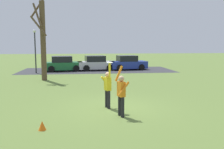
{
  "coord_description": "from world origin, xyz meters",
  "views": [
    {
      "loc": [
        -1.35,
        -10.53,
        2.91
      ],
      "look_at": [
        -0.1,
        0.07,
        1.53
      ],
      "focal_mm": 38.2,
      "sensor_mm": 36.0,
      "label": 1
    }
  ],
  "objects_px": {
    "parked_car_green": "(63,64)",
    "lamppost_by_lot": "(35,47)",
    "parked_car_silver": "(96,64)",
    "bare_tree_tall": "(43,39)",
    "parked_car_blue": "(128,63)",
    "field_cone_orange": "(42,126)",
    "person_defender": "(121,92)",
    "frisbee_disc": "(110,63)",
    "person_catcher": "(108,87)"
  },
  "relations": [
    {
      "from": "person_defender",
      "to": "parked_car_silver",
      "type": "xyz_separation_m",
      "value": [
        -0.12,
        17.14,
        -0.25
      ]
    },
    {
      "from": "bare_tree_tall",
      "to": "person_defender",
      "type": "bearing_deg",
      "value": -65.47
    },
    {
      "from": "person_catcher",
      "to": "bare_tree_tall",
      "type": "xyz_separation_m",
      "value": [
        -4.26,
        8.91,
        2.33
      ]
    },
    {
      "from": "bare_tree_tall",
      "to": "lamppost_by_lot",
      "type": "xyz_separation_m",
      "value": [
        -1.53,
        4.79,
        -0.73
      ]
    },
    {
      "from": "parked_car_blue",
      "to": "lamppost_by_lot",
      "type": "distance_m",
      "value": 10.1
    },
    {
      "from": "person_catcher",
      "to": "field_cone_orange",
      "type": "xyz_separation_m",
      "value": [
        -2.49,
        -2.55,
        -0.82
      ]
    },
    {
      "from": "person_defender",
      "to": "parked_car_blue",
      "type": "height_order",
      "value": "person_defender"
    },
    {
      "from": "person_defender",
      "to": "bare_tree_tall",
      "type": "relative_size",
      "value": 0.3
    },
    {
      "from": "person_defender",
      "to": "field_cone_orange",
      "type": "bearing_deg",
      "value": 95.54
    },
    {
      "from": "person_defender",
      "to": "parked_car_green",
      "type": "height_order",
      "value": "person_defender"
    },
    {
      "from": "frisbee_disc",
      "to": "parked_car_blue",
      "type": "xyz_separation_m",
      "value": [
        3.82,
        16.16,
        -1.37
      ]
    },
    {
      "from": "parked_car_green",
      "to": "lamppost_by_lot",
      "type": "height_order",
      "value": "lamppost_by_lot"
    },
    {
      "from": "bare_tree_tall",
      "to": "frisbee_disc",
      "type": "bearing_deg",
      "value": -64.64
    },
    {
      "from": "frisbee_disc",
      "to": "bare_tree_tall",
      "type": "relative_size",
      "value": 0.04
    },
    {
      "from": "person_catcher",
      "to": "parked_car_silver",
      "type": "height_order",
      "value": "person_catcher"
    },
    {
      "from": "field_cone_orange",
      "to": "frisbee_disc",
      "type": "bearing_deg",
      "value": 42.4
    },
    {
      "from": "person_defender",
      "to": "parked_car_blue",
      "type": "relative_size",
      "value": 0.47
    },
    {
      "from": "frisbee_disc",
      "to": "parked_car_blue",
      "type": "distance_m",
      "value": 16.66
    },
    {
      "from": "parked_car_silver",
      "to": "field_cone_orange",
      "type": "distance_m",
      "value": 18.57
    },
    {
      "from": "person_catcher",
      "to": "parked_car_silver",
      "type": "bearing_deg",
      "value": 161.65
    },
    {
      "from": "bare_tree_tall",
      "to": "field_cone_orange",
      "type": "bearing_deg",
      "value": -81.2
    },
    {
      "from": "person_defender",
      "to": "field_cone_orange",
      "type": "relative_size",
      "value": 6.38
    },
    {
      "from": "person_defender",
      "to": "frisbee_disc",
      "type": "distance_m",
      "value": 1.61
    },
    {
      "from": "frisbee_disc",
      "to": "lamppost_by_lot",
      "type": "xyz_separation_m",
      "value": [
        -5.86,
        13.91,
        0.49
      ]
    },
    {
      "from": "person_catcher",
      "to": "parked_car_blue",
      "type": "bearing_deg",
      "value": 149.01
    },
    {
      "from": "lamppost_by_lot",
      "to": "field_cone_orange",
      "type": "xyz_separation_m",
      "value": [
        3.3,
        -16.24,
        -2.43
      ]
    },
    {
      "from": "parked_car_silver",
      "to": "bare_tree_tall",
      "type": "distance_m",
      "value": 8.66
    },
    {
      "from": "person_catcher",
      "to": "lamppost_by_lot",
      "type": "relative_size",
      "value": 0.49
    },
    {
      "from": "bare_tree_tall",
      "to": "parked_car_green",
      "type": "bearing_deg",
      "value": 81.5
    },
    {
      "from": "person_catcher",
      "to": "person_defender",
      "type": "height_order",
      "value": "person_catcher"
    },
    {
      "from": "parked_car_blue",
      "to": "lamppost_by_lot",
      "type": "bearing_deg",
      "value": -174.97
    },
    {
      "from": "parked_car_green",
      "to": "person_defender",
      "type": "bearing_deg",
      "value": -85.53
    },
    {
      "from": "parked_car_green",
      "to": "parked_car_silver",
      "type": "xyz_separation_m",
      "value": [
        3.58,
        0.44,
        0.0
      ]
    },
    {
      "from": "person_defender",
      "to": "parked_car_silver",
      "type": "height_order",
      "value": "person_defender"
    },
    {
      "from": "lamppost_by_lot",
      "to": "field_cone_orange",
      "type": "height_order",
      "value": "lamppost_by_lot"
    },
    {
      "from": "parked_car_silver",
      "to": "parked_car_green",
      "type": "bearing_deg",
      "value": 179.01
    },
    {
      "from": "parked_car_green",
      "to": "parked_car_blue",
      "type": "height_order",
      "value": "same"
    },
    {
      "from": "frisbee_disc",
      "to": "lamppost_by_lot",
      "type": "distance_m",
      "value": 15.1
    },
    {
      "from": "person_defender",
      "to": "bare_tree_tall",
      "type": "height_order",
      "value": "bare_tree_tall"
    },
    {
      "from": "parked_car_silver",
      "to": "field_cone_orange",
      "type": "bearing_deg",
      "value": -106.65
    },
    {
      "from": "person_defender",
      "to": "lamppost_by_lot",
      "type": "relative_size",
      "value": 0.48
    },
    {
      "from": "parked_car_blue",
      "to": "frisbee_disc",
      "type": "bearing_deg",
      "value": -111.34
    },
    {
      "from": "frisbee_disc",
      "to": "field_cone_orange",
      "type": "bearing_deg",
      "value": -137.6
    },
    {
      "from": "person_catcher",
      "to": "bare_tree_tall",
      "type": "relative_size",
      "value": 0.31
    },
    {
      "from": "frisbee_disc",
      "to": "parked_car_silver",
      "type": "distance_m",
      "value": 16.09
    },
    {
      "from": "parked_car_green",
      "to": "bare_tree_tall",
      "type": "xyz_separation_m",
      "value": [
        -0.96,
        -6.46,
        2.59
      ]
    },
    {
      "from": "parked_car_green",
      "to": "field_cone_orange",
      "type": "distance_m",
      "value": 17.94
    },
    {
      "from": "person_catcher",
      "to": "parked_car_green",
      "type": "xyz_separation_m",
      "value": [
        -3.29,
        15.37,
        -0.25
      ]
    },
    {
      "from": "parked_car_green",
      "to": "field_cone_orange",
      "type": "bearing_deg",
      "value": -95.47
    },
    {
      "from": "person_catcher",
      "to": "frisbee_disc",
      "type": "xyz_separation_m",
      "value": [
        0.07,
        -0.21,
        1.11
      ]
    }
  ]
}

